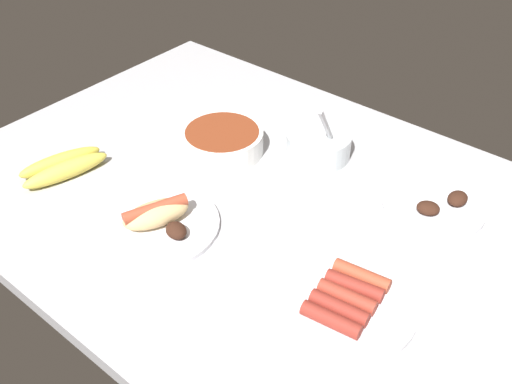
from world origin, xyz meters
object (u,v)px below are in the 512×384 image
object	(u,v)px
bowl_chili	(222,140)
banana_bunch	(63,166)
plate_hotdog_assembled	(158,220)
plate_sausages	(346,301)
bowl_coleslaw	(318,144)
plate_grilled_meat	(435,205)

from	to	relation	value
bowl_chili	banana_bunch	xyz separation A→B (cm)	(-20.24, -27.66, -0.98)
plate_hotdog_assembled	plate_sausages	world-z (taller)	plate_hotdog_assembled
plate_hotdog_assembled	bowl_chili	bearing A→B (deg)	106.01
bowl_chili	bowl_coleslaw	distance (cm)	21.16
plate_hotdog_assembled	bowl_chili	size ratio (longest dim) A/B	1.31
bowl_coleslaw	plate_hotdog_assembled	bearing A→B (deg)	-103.91
plate_grilled_meat	bowl_chili	world-z (taller)	bowl_chili
plate_grilled_meat	bowl_chili	size ratio (longest dim) A/B	1.11
bowl_chili	bowl_coleslaw	xyz separation A→B (cm)	(17.31, 12.16, 0.24)
bowl_chili	bowl_coleslaw	bearing A→B (deg)	35.08
plate_grilled_meat	plate_sausages	size ratio (longest dim) A/B	0.86
plate_grilled_meat	banana_bunch	size ratio (longest dim) A/B	1.03
banana_bunch	plate_sausages	size ratio (longest dim) A/B	0.83
bowl_chili	plate_sausages	bearing A→B (deg)	-24.14
plate_sausages	bowl_chili	bearing A→B (deg)	155.86
plate_grilled_meat	bowl_coleslaw	world-z (taller)	bowl_coleslaw
plate_hotdog_assembled	banana_bunch	distance (cm)	27.93
bowl_chili	banana_bunch	world-z (taller)	bowl_chili
plate_hotdog_assembled	plate_sausages	size ratio (longest dim) A/B	1.01
bowl_chili	plate_sausages	size ratio (longest dim) A/B	0.77
plate_hotdog_assembled	plate_grilled_meat	size ratio (longest dim) A/B	1.18
banana_bunch	plate_sausages	distance (cm)	66.30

